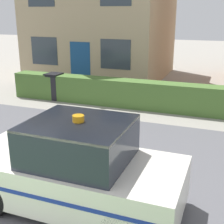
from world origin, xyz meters
TOP-DOWN VIEW (x-y plane):
  - road_strip at (0.00, 4.32)m, footprint 28.00×6.40m
  - garden_hedge at (0.64, 9.02)m, footprint 11.68×0.70m
  - police_car at (0.67, 2.65)m, footprint 3.87×1.71m
  - wheelie_bin at (-3.54, 8.97)m, footprint 0.62×0.66m

SIDE VIEW (x-z plane):
  - road_strip at x=0.00m, z-range 0.00..0.01m
  - garden_hedge at x=0.64m, z-range 0.00..1.01m
  - wheelie_bin at x=-3.54m, z-range 0.00..1.06m
  - police_car at x=0.67m, z-range -0.11..1.63m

